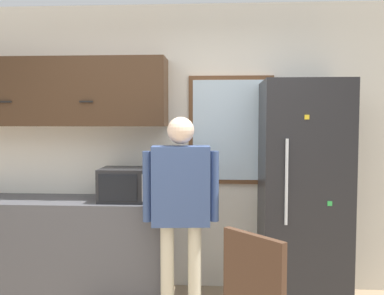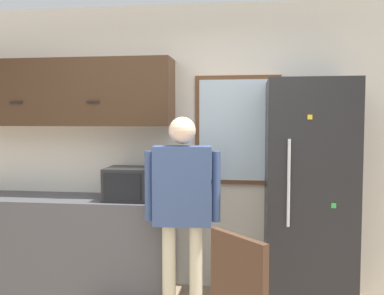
{
  "view_description": "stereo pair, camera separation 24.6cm",
  "coord_description": "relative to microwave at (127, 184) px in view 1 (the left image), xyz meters",
  "views": [
    {
      "loc": [
        0.38,
        -2.21,
        1.62
      ],
      "look_at": [
        0.18,
        1.02,
        1.41
      ],
      "focal_mm": 40.0,
      "sensor_mm": 36.0,
      "label": 1
    },
    {
      "loc": [
        0.62,
        -2.19,
        1.62
      ],
      "look_at": [
        0.18,
        1.02,
        1.41
      ],
      "focal_mm": 40.0,
      "sensor_mm": 36.0,
      "label": 2
    }
  ],
  "objects": [
    {
      "name": "person",
      "position": [
        0.51,
        -0.36,
        -0.04
      ],
      "size": [
        0.61,
        0.26,
        1.64
      ],
      "rotation": [
        0.0,
        0.0,
        0.08
      ],
      "color": "beige",
      "rests_on": "ground_plane"
    },
    {
      "name": "refrigerator",
      "position": [
        1.54,
        -0.03,
        -0.06
      ],
      "size": [
        0.71,
        0.7,
        1.95
      ],
      "color": "#232326",
      "rests_on": "ground_plane"
    },
    {
      "name": "window",
      "position": [
        0.93,
        0.3,
        0.48
      ],
      "size": [
        0.8,
        0.05,
        1.02
      ],
      "color": "brown"
    },
    {
      "name": "microwave",
      "position": [
        0.0,
        0.0,
        0.0
      ],
      "size": [
        0.47,
        0.38,
        0.29
      ],
      "color": "#232326",
      "rests_on": "counter"
    },
    {
      "name": "counter",
      "position": [
        -0.72,
        0.03,
        -0.59
      ],
      "size": [
        2.11,
        0.57,
        0.89
      ],
      "color": "#4C4C51",
      "rests_on": "ground_plane"
    },
    {
      "name": "upper_cabinets",
      "position": [
        -0.72,
        0.14,
        0.83
      ],
      "size": [
        2.11,
        0.37,
        0.62
      ],
      "color": "#3D2819"
    },
    {
      "name": "back_wall",
      "position": [
        0.43,
        0.34,
        0.31
      ],
      "size": [
        6.0,
        0.06,
        2.7
      ],
      "color": "silver",
      "rests_on": "ground_plane"
    }
  ]
}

